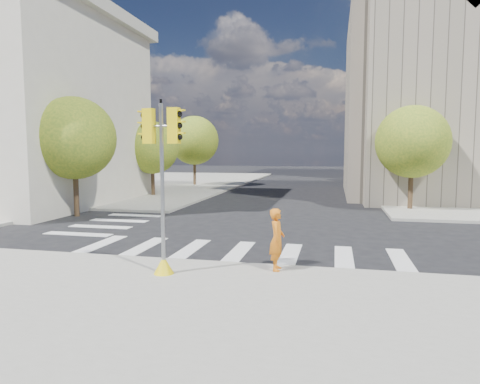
# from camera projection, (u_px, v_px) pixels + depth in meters

# --- Properties ---
(ground) EXTENTS (160.00, 160.00, 0.00)m
(ground) POSITION_uv_depth(u_px,v_px,m) (253.00, 240.00, 17.07)
(ground) COLOR black
(ground) RESTS_ON ground
(sidewalk_far_left) EXTENTS (28.00, 40.00, 0.15)m
(sidewalk_far_left) POSITION_uv_depth(u_px,v_px,m) (118.00, 182.00, 46.64)
(sidewalk_far_left) COLOR gray
(sidewalk_far_left) RESTS_ON ground
(tree_lw_near) EXTENTS (4.40, 4.40, 6.41)m
(tree_lw_near) POSITION_uv_depth(u_px,v_px,m) (74.00, 138.00, 22.81)
(tree_lw_near) COLOR #382616
(tree_lw_near) RESTS_ON ground
(tree_lw_mid) EXTENTS (4.00, 4.00, 5.77)m
(tree_lw_mid) POSITION_uv_depth(u_px,v_px,m) (152.00, 148.00, 32.57)
(tree_lw_mid) COLOR #382616
(tree_lw_mid) RESTS_ON ground
(tree_lw_far) EXTENTS (4.80, 4.80, 6.95)m
(tree_lw_far) POSITION_uv_depth(u_px,v_px,m) (194.00, 140.00, 42.21)
(tree_lw_far) COLOR #382616
(tree_lw_far) RESTS_ON ground
(tree_re_near) EXTENTS (4.20, 4.20, 6.16)m
(tree_re_near) POSITION_uv_depth(u_px,v_px,m) (412.00, 142.00, 24.77)
(tree_re_near) COLOR #382616
(tree_re_near) RESTS_ON ground
(tree_re_mid) EXTENTS (4.60, 4.60, 6.66)m
(tree_re_mid) POSITION_uv_depth(u_px,v_px,m) (388.00, 141.00, 36.40)
(tree_re_mid) COLOR #382616
(tree_re_mid) RESTS_ON ground
(tree_re_far) EXTENTS (4.00, 4.00, 5.88)m
(tree_re_far) POSITION_uv_depth(u_px,v_px,m) (375.00, 148.00, 48.10)
(tree_re_far) COLOR #382616
(tree_re_far) RESTS_ON ground
(lamp_near) EXTENTS (0.35, 0.18, 8.11)m
(lamp_near) POSITION_uv_depth(u_px,v_px,m) (410.00, 135.00, 28.49)
(lamp_near) COLOR black
(lamp_near) RESTS_ON sidewalk_far_right
(lamp_far) EXTENTS (0.35, 0.18, 8.11)m
(lamp_far) POSITION_uv_depth(u_px,v_px,m) (386.00, 140.00, 42.10)
(lamp_far) COLOR black
(lamp_far) RESTS_ON sidewalk_far_right
(traffic_signal) EXTENTS (1.08, 0.56, 4.78)m
(traffic_signal) POSITION_uv_depth(u_px,v_px,m) (163.00, 201.00, 11.68)
(traffic_signal) COLOR yellow
(traffic_signal) RESTS_ON sidewalk_near
(photographer) EXTENTS (0.46, 0.67, 1.78)m
(photographer) POSITION_uv_depth(u_px,v_px,m) (277.00, 239.00, 12.16)
(photographer) COLOR orange
(photographer) RESTS_ON sidewalk_near
(planter_wall) EXTENTS (6.01, 0.53, 0.50)m
(planter_wall) POSITION_uv_depth(u_px,v_px,m) (3.00, 207.00, 23.97)
(planter_wall) COLOR silver
(planter_wall) RESTS_ON sidewalk_left_near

